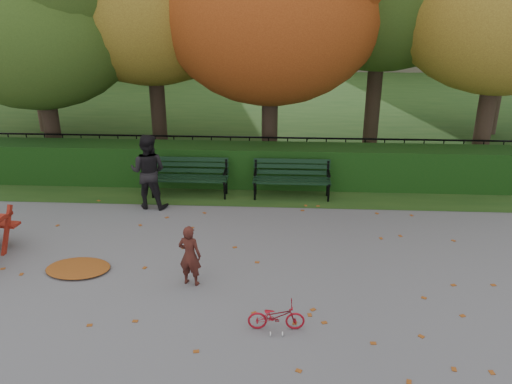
# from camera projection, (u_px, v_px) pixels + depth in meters

# --- Properties ---
(ground) EXTENTS (90.00, 90.00, 0.00)m
(ground) POSITION_uv_depth(u_px,v_px,m) (228.00, 276.00, 8.45)
(ground) COLOR slate
(ground) RESTS_ON ground
(grass_strip) EXTENTS (90.00, 90.00, 0.00)m
(grass_strip) POSITION_uv_depth(u_px,v_px,m) (264.00, 107.00, 21.46)
(grass_strip) COLOR #1A3B13
(grass_strip) RESTS_ON ground
(hedge) EXTENTS (13.00, 0.90, 1.00)m
(hedge) POSITION_uv_depth(u_px,v_px,m) (247.00, 165.00, 12.45)
(hedge) COLOR black
(hedge) RESTS_ON ground
(iron_fence) EXTENTS (14.00, 0.04, 1.02)m
(iron_fence) POSITION_uv_depth(u_px,v_px,m) (249.00, 154.00, 13.18)
(iron_fence) COLOR black
(iron_fence) RESTS_ON ground
(bench_left) EXTENTS (1.80, 0.57, 0.88)m
(bench_left) POSITION_uv_depth(u_px,v_px,m) (190.00, 174.00, 11.77)
(bench_left) COLOR black
(bench_left) RESTS_ON ground
(bench_right) EXTENTS (1.80, 0.57, 0.88)m
(bench_right) POSITION_uv_depth(u_px,v_px,m) (292.00, 176.00, 11.64)
(bench_right) COLOR black
(bench_right) RESTS_ON ground
(leaf_pile) EXTENTS (1.19, 0.89, 0.08)m
(leaf_pile) POSITION_uv_depth(u_px,v_px,m) (78.00, 268.00, 8.62)
(leaf_pile) COLOR maroon
(leaf_pile) RESTS_ON ground
(leaf_scatter) EXTENTS (9.00, 5.70, 0.01)m
(leaf_scatter) POSITION_uv_depth(u_px,v_px,m) (230.00, 267.00, 8.73)
(leaf_scatter) COLOR maroon
(leaf_scatter) RESTS_ON ground
(child) EXTENTS (0.43, 0.33, 1.04)m
(child) POSITION_uv_depth(u_px,v_px,m) (190.00, 255.00, 8.04)
(child) COLOR #411A15
(child) RESTS_ON ground
(adult) EXTENTS (0.87, 0.71, 1.68)m
(adult) POSITION_uv_depth(u_px,v_px,m) (148.00, 171.00, 10.95)
(adult) COLOR black
(adult) RESTS_ON ground
(bicycle) EXTENTS (0.82, 0.32, 0.42)m
(bicycle) POSITION_uv_depth(u_px,v_px,m) (276.00, 316.00, 7.03)
(bicycle) COLOR maroon
(bicycle) RESTS_ON ground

